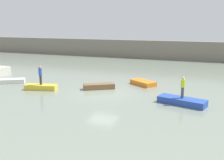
% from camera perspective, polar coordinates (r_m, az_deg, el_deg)
% --- Properties ---
extents(ground_plane, '(120.00, 120.00, 0.00)m').
position_cam_1_polar(ground_plane, '(23.09, -2.07, -2.84)').
color(ground_plane, gray).
extents(embankment_wall, '(80.00, 1.20, 3.15)m').
position_cam_1_polar(embankment_wall, '(46.02, 10.13, 6.51)').
color(embankment_wall, gray).
rests_on(embankment_wall, ground_plane).
extents(rowboat_white, '(3.01, 2.41, 0.43)m').
position_cam_1_polar(rowboat_white, '(28.83, -21.42, -0.21)').
color(rowboat_white, white).
rests_on(rowboat_white, ground_plane).
extents(rowboat_yellow, '(3.03, 1.62, 0.46)m').
position_cam_1_polar(rowboat_yellow, '(25.08, -15.22, -1.51)').
color(rowboat_yellow, gold).
rests_on(rowboat_yellow, ground_plane).
extents(rowboat_brown, '(2.93, 2.33, 0.50)m').
position_cam_1_polar(rowboat_brown, '(24.45, -2.87, -1.39)').
color(rowboat_brown, brown).
rests_on(rowboat_brown, ground_plane).
extents(rowboat_orange, '(2.89, 2.54, 0.44)m').
position_cam_1_polar(rowboat_orange, '(26.22, 6.81, -0.60)').
color(rowboat_orange, orange).
rests_on(rowboat_orange, ground_plane).
extents(rowboat_blue, '(3.77, 2.07, 0.49)m').
position_cam_1_polar(rowboat_blue, '(20.53, 15.02, -4.49)').
color(rowboat_blue, '#2B4CAD').
rests_on(rowboat_blue, ground_plane).
extents(person_blue_shirt, '(0.32, 0.32, 1.77)m').
position_cam_1_polar(person_blue_shirt, '(24.83, -15.38, 1.23)').
color(person_blue_shirt, '#38332D').
rests_on(person_blue_shirt, rowboat_yellow).
extents(person_hiviz_shirt, '(0.32, 0.32, 1.65)m').
position_cam_1_polar(person_hiviz_shirt, '(20.23, 15.20, -1.35)').
color(person_hiviz_shirt, '#4C4C56').
rests_on(person_hiviz_shirt, rowboat_blue).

